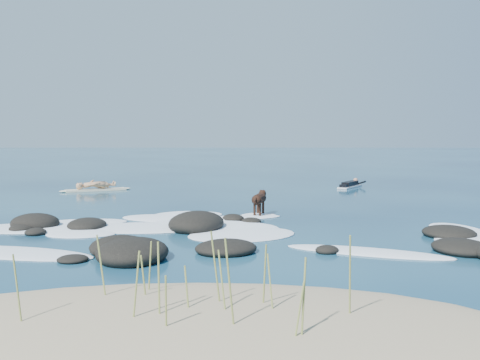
{
  "coord_description": "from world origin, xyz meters",
  "views": [
    {
      "loc": [
        0.67,
        -14.66,
        2.53
      ],
      "look_at": [
        0.71,
        4.0,
        0.9
      ],
      "focal_mm": 40.0,
      "sensor_mm": 36.0,
      "label": 1
    }
  ],
  "objects": [
    {
      "name": "ground",
      "position": [
        0.0,
        0.0,
        0.0
      ],
      "size": [
        160.0,
        160.0,
        0.0
      ],
      "primitive_type": "plane",
      "color": "#0A2642",
      "rests_on": "ground"
    },
    {
      "name": "sand_dune",
      "position": [
        0.0,
        -8.2,
        0.0
      ],
      "size": [
        9.0,
        4.4,
        0.6
      ],
      "primitive_type": "ellipsoid",
      "color": "#9E8966",
      "rests_on": "ground"
    },
    {
      "name": "dune_grass",
      "position": [
        0.2,
        -8.05,
        0.61
      ],
      "size": [
        4.16,
        1.94,
        1.21
      ],
      "color": "olive",
      "rests_on": "ground"
    },
    {
      "name": "reef_rocks",
      "position": [
        0.16,
        -2.34,
        0.12
      ],
      "size": [
        13.81,
        6.23,
        0.63
      ],
      "color": "black",
      "rests_on": "ground"
    },
    {
      "name": "breaking_foam",
      "position": [
        -0.55,
        -0.75,
        0.01
      ],
      "size": [
        13.83,
        7.27,
        0.12
      ],
      "color": "white",
      "rests_on": "ground"
    },
    {
      "name": "standing_surfer_rig",
      "position": [
        -5.65,
        8.76,
        0.7
      ],
      "size": [
        2.92,
        1.62,
        1.77
      ],
      "rotation": [
        0.0,
        0.0,
        0.45
      ],
      "color": "beige",
      "rests_on": "ground"
    },
    {
      "name": "paddling_surfer_rig",
      "position": [
        5.9,
        10.25,
        0.13
      ],
      "size": [
        1.6,
        2.09,
        0.39
      ],
      "rotation": [
        0.0,
        0.0,
        1.0
      ],
      "color": "silver",
      "rests_on": "ground"
    },
    {
      "name": "dog",
      "position": [
        1.3,
        1.56,
        0.53
      ],
      "size": [
        0.53,
        1.24,
        0.8
      ],
      "rotation": [
        0.0,
        0.0,
        1.3
      ],
      "color": "black",
      "rests_on": "ground"
    }
  ]
}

